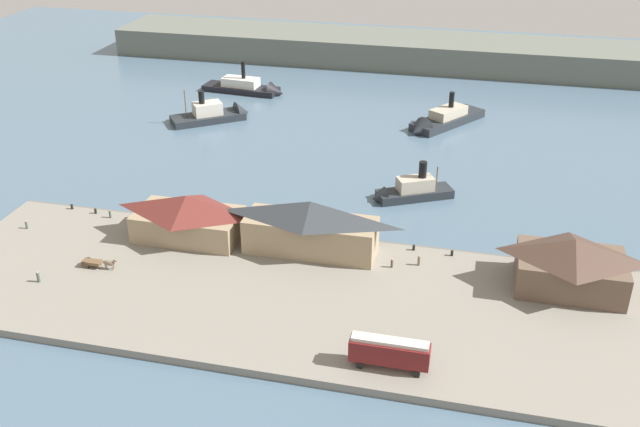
{
  "coord_description": "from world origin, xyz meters",
  "views": [
    {
      "loc": [
        25.48,
        -107.29,
        60.15
      ],
      "look_at": [
        -0.77,
        2.29,
        2.0
      ],
      "focal_mm": 40.39,
      "sensor_mm": 36.0,
      "label": 1
    }
  ],
  "objects_px": {
    "ferry_shed_east_terminal": "(572,264)",
    "street_tram": "(389,351)",
    "horse_cart": "(98,262)",
    "ferry_mid_harbor": "(408,191)",
    "ferry_shed_west_terminal": "(311,226)",
    "mooring_post_west": "(72,207)",
    "pedestrian_near_west_shed": "(38,277)",
    "mooring_post_center_west": "(452,253)",
    "pedestrian_standing_center": "(419,261)",
    "mooring_post_east": "(95,211)",
    "pedestrian_near_cart": "(26,225)",
    "pedestrian_near_east_shed": "(392,263)",
    "pedestrian_by_tram": "(110,214)",
    "ferry_departing_north": "(217,114)",
    "ferry_shed_central_terminal": "(188,216)",
    "mooring_post_center_east": "(414,248)",
    "ferry_approaching_east": "(441,121)",
    "ferry_moored_west": "(251,88)"
  },
  "relations": [
    {
      "from": "ferry_shed_central_terminal",
      "to": "pedestrian_near_east_shed",
      "type": "distance_m",
      "value": 34.7
    },
    {
      "from": "street_tram",
      "to": "pedestrian_by_tram",
      "type": "height_order",
      "value": "street_tram"
    },
    {
      "from": "pedestrian_near_east_shed",
      "to": "pedestrian_standing_center",
      "type": "xyz_separation_m",
      "value": [
        4.02,
        1.63,
        0.11
      ]
    },
    {
      "from": "ferry_shed_central_terminal",
      "to": "ferry_departing_north",
      "type": "distance_m",
      "value": 61.07
    },
    {
      "from": "pedestrian_near_cart",
      "to": "mooring_post_center_west",
      "type": "distance_m",
      "value": 72.15
    },
    {
      "from": "pedestrian_by_tram",
      "to": "street_tram",
      "type": "bearing_deg",
      "value": -28.21
    },
    {
      "from": "pedestrian_by_tram",
      "to": "pedestrian_standing_center",
      "type": "xyz_separation_m",
      "value": [
        54.88,
        -3.39,
        0.09
      ]
    },
    {
      "from": "pedestrian_near_east_shed",
      "to": "ferry_approaching_east",
      "type": "xyz_separation_m",
      "value": [
        1.63,
        68.15,
        -0.49
      ]
    },
    {
      "from": "ferry_shed_west_terminal",
      "to": "pedestrian_by_tram",
      "type": "xyz_separation_m",
      "value": [
        -37.3,
        3.01,
        -3.83
      ]
    },
    {
      "from": "pedestrian_by_tram",
      "to": "mooring_post_west",
      "type": "distance_m",
      "value": 8.53
    },
    {
      "from": "ferry_shed_central_terminal",
      "to": "pedestrian_near_east_shed",
      "type": "height_order",
      "value": "ferry_shed_central_terminal"
    },
    {
      "from": "ferry_shed_west_terminal",
      "to": "ferry_shed_east_terminal",
      "type": "bearing_deg",
      "value": -2.29
    },
    {
      "from": "ferry_shed_east_terminal",
      "to": "street_tram",
      "type": "height_order",
      "value": "ferry_shed_east_terminal"
    },
    {
      "from": "ferry_shed_west_terminal",
      "to": "pedestrian_standing_center",
      "type": "relative_size",
      "value": 12.22
    },
    {
      "from": "street_tram",
      "to": "mooring_post_center_east",
      "type": "height_order",
      "value": "street_tram"
    },
    {
      "from": "ferry_shed_west_terminal",
      "to": "ferry_moored_west",
      "type": "xyz_separation_m",
      "value": [
        -36.99,
        80.45,
        -4.44
      ]
    },
    {
      "from": "street_tram",
      "to": "mooring_post_center_west",
      "type": "bearing_deg",
      "value": 79.13
    },
    {
      "from": "ferry_shed_west_terminal",
      "to": "pedestrian_near_cart",
      "type": "relative_size",
      "value": 14.33
    },
    {
      "from": "ferry_shed_west_terminal",
      "to": "horse_cart",
      "type": "relative_size",
      "value": 3.64
    },
    {
      "from": "mooring_post_east",
      "to": "pedestrian_near_west_shed",
      "type": "bearing_deg",
      "value": -82.36
    },
    {
      "from": "street_tram",
      "to": "ferry_mid_harbor",
      "type": "distance_m",
      "value": 51.49
    },
    {
      "from": "mooring_post_center_east",
      "to": "mooring_post_west",
      "type": "xyz_separation_m",
      "value": [
        -61.94,
        0.36,
        0.0
      ]
    },
    {
      "from": "pedestrian_by_tram",
      "to": "ferry_mid_harbor",
      "type": "relative_size",
      "value": 0.1
    },
    {
      "from": "horse_cart",
      "to": "ferry_mid_harbor",
      "type": "bearing_deg",
      "value": 41.2
    },
    {
      "from": "ferry_shed_east_terminal",
      "to": "pedestrian_standing_center",
      "type": "distance_m",
      "value": 22.56
    },
    {
      "from": "mooring_post_west",
      "to": "ferry_shed_central_terminal",
      "type": "bearing_deg",
      "value": -10.68
    },
    {
      "from": "mooring_post_west",
      "to": "ferry_mid_harbor",
      "type": "relative_size",
      "value": 0.06
    },
    {
      "from": "ferry_shed_east_terminal",
      "to": "ferry_approaching_east",
      "type": "height_order",
      "value": "ferry_shed_east_terminal"
    },
    {
      "from": "pedestrian_by_tram",
      "to": "mooring_post_center_east",
      "type": "distance_m",
      "value": 53.55
    },
    {
      "from": "ferry_shed_west_terminal",
      "to": "mooring_post_west",
      "type": "height_order",
      "value": "ferry_shed_west_terminal"
    },
    {
      "from": "horse_cart",
      "to": "ferry_approaching_east",
      "type": "xyz_separation_m",
      "value": [
        46.08,
        78.9,
        -0.72
      ]
    },
    {
      "from": "pedestrian_near_cart",
      "to": "ferry_mid_harbor",
      "type": "distance_m",
      "value": 68.5
    },
    {
      "from": "ferry_shed_west_terminal",
      "to": "ferry_departing_north",
      "type": "xyz_separation_m",
      "value": [
        -38.12,
        58.3,
        -4.31
      ]
    },
    {
      "from": "pedestrian_near_cart",
      "to": "pedestrian_near_east_shed",
      "type": "relative_size",
      "value": 0.99
    },
    {
      "from": "pedestrian_near_east_shed",
      "to": "pedestrian_near_west_shed",
      "type": "distance_m",
      "value": 53.82
    },
    {
      "from": "pedestrian_near_west_shed",
      "to": "ferry_departing_north",
      "type": "bearing_deg",
      "value": 90.35
    },
    {
      "from": "pedestrian_near_west_shed",
      "to": "mooring_post_west",
      "type": "distance_m",
      "value": 24.43
    },
    {
      "from": "ferry_shed_east_terminal",
      "to": "street_tram",
      "type": "distance_m",
      "value": 33.66
    },
    {
      "from": "mooring_post_center_west",
      "to": "mooring_post_west",
      "type": "bearing_deg",
      "value": 179.43
    },
    {
      "from": "ferry_mid_harbor",
      "to": "ferry_moored_west",
      "type": "height_order",
      "value": "ferry_moored_west"
    },
    {
      "from": "mooring_post_center_east",
      "to": "mooring_post_center_west",
      "type": "bearing_deg",
      "value": -3.02
    },
    {
      "from": "pedestrian_near_east_shed",
      "to": "pedestrian_standing_center",
      "type": "height_order",
      "value": "pedestrian_standing_center"
    },
    {
      "from": "pedestrian_standing_center",
      "to": "mooring_post_east",
      "type": "relative_size",
      "value": 1.96
    },
    {
      "from": "mooring_post_west",
      "to": "pedestrian_near_east_shed",
      "type": "bearing_deg",
      "value": -6.25
    },
    {
      "from": "ferry_shed_east_terminal",
      "to": "pedestrian_by_tram",
      "type": "relative_size",
      "value": 10.07
    },
    {
      "from": "mooring_post_center_east",
      "to": "ferry_moored_west",
      "type": "xyz_separation_m",
      "value": [
        -53.23,
        76.33,
        -0.35
      ]
    },
    {
      "from": "ferry_shed_central_terminal",
      "to": "horse_cart",
      "type": "distance_m",
      "value": 16.3
    },
    {
      "from": "ferry_shed_east_terminal",
      "to": "pedestrian_near_east_shed",
      "type": "relative_size",
      "value": 10.33
    },
    {
      "from": "pedestrian_near_west_shed",
      "to": "ferry_moored_west",
      "type": "xyz_separation_m",
      "value": [
        0.66,
        99.04,
        -0.72
      ]
    },
    {
      "from": "horse_cart",
      "to": "ferry_moored_west",
      "type": "relative_size",
      "value": 0.26
    }
  ]
}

